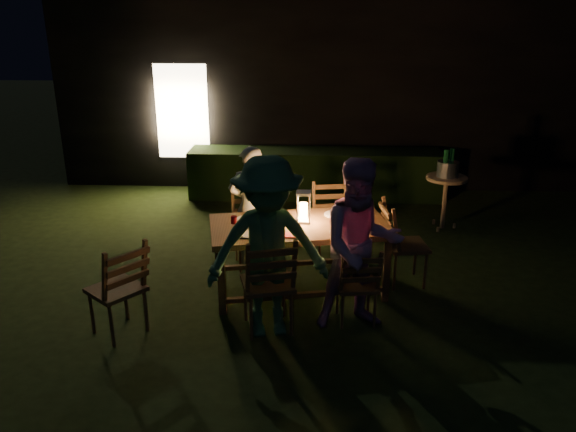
{
  "coord_description": "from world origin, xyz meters",
  "views": [
    {
      "loc": [
        -0.52,
        -5.4,
        3.0
      ],
      "look_at": [
        -0.8,
        0.56,
        0.8
      ],
      "focal_mm": 35.0,
      "sensor_mm": 36.0,
      "label": 1
    }
  ],
  "objects_px": {
    "side_table": "(446,183)",
    "bottle_bucket_a": "(445,166)",
    "person_house_side": "(251,206)",
    "lantern": "(303,209)",
    "chair_near_right": "(356,298)",
    "ice_bucket": "(448,169)",
    "dining_table": "(300,231)",
    "person_opp_right": "(361,246)",
    "bottle_bucket_b": "(451,165)",
    "chair_far_left": "(253,242)",
    "person_opp_left": "(268,249)",
    "chair_spare": "(119,305)",
    "chair_end": "(404,258)",
    "bottle_table": "(277,213)",
    "chair_far_right": "(332,237)",
    "chair_near_left": "(268,300)"
  },
  "relations": [
    {
      "from": "chair_spare",
      "to": "person_opp_left",
      "type": "relative_size",
      "value": 0.58
    },
    {
      "from": "bottle_table",
      "to": "chair_near_right",
      "type": "bearing_deg",
      "value": -36.02
    },
    {
      "from": "chair_far_left",
      "to": "person_house_side",
      "type": "distance_m",
      "value": 0.45
    },
    {
      "from": "bottle_bucket_a",
      "to": "bottle_bucket_b",
      "type": "relative_size",
      "value": 1.0
    },
    {
      "from": "dining_table",
      "to": "chair_near_right",
      "type": "height_order",
      "value": "chair_near_right"
    },
    {
      "from": "chair_end",
      "to": "lantern",
      "type": "xyz_separation_m",
      "value": [
        -1.16,
        -0.19,
        0.65
      ]
    },
    {
      "from": "person_house_side",
      "to": "person_opp_right",
      "type": "distance_m",
      "value": 1.87
    },
    {
      "from": "chair_far_left",
      "to": "chair_spare",
      "type": "bearing_deg",
      "value": 40.76
    },
    {
      "from": "person_house_side",
      "to": "person_opp_left",
      "type": "xyz_separation_m",
      "value": [
        0.33,
        -1.61,
        0.14
      ]
    },
    {
      "from": "chair_far_right",
      "to": "bottle_bucket_b",
      "type": "bearing_deg",
      "value": -154.09
    },
    {
      "from": "person_opp_right",
      "to": "side_table",
      "type": "distance_m",
      "value": 3.1
    },
    {
      "from": "lantern",
      "to": "bottle_table",
      "type": "xyz_separation_m",
      "value": [
        -0.28,
        -0.11,
        -0.02
      ]
    },
    {
      "from": "person_house_side",
      "to": "chair_far_right",
      "type": "bearing_deg",
      "value": 177.19
    },
    {
      "from": "person_opp_right",
      "to": "lantern",
      "type": "distance_m",
      "value": 0.96
    },
    {
      "from": "chair_end",
      "to": "chair_spare",
      "type": "relative_size",
      "value": 0.99
    },
    {
      "from": "chair_spare",
      "to": "ice_bucket",
      "type": "distance_m",
      "value": 4.86
    },
    {
      "from": "chair_near_right",
      "to": "ice_bucket",
      "type": "bearing_deg",
      "value": 55.22
    },
    {
      "from": "chair_near_left",
      "to": "person_opp_left",
      "type": "height_order",
      "value": "person_opp_left"
    },
    {
      "from": "dining_table",
      "to": "lantern",
      "type": "bearing_deg",
      "value": 45.0
    },
    {
      "from": "bottle_table",
      "to": "chair_near_left",
      "type": "bearing_deg",
      "value": -92.72
    },
    {
      "from": "person_house_side",
      "to": "bottle_bucket_b",
      "type": "distance_m",
      "value": 3.02
    },
    {
      "from": "person_opp_left",
      "to": "lantern",
      "type": "xyz_separation_m",
      "value": [
        0.31,
        0.95,
        0.07
      ]
    },
    {
      "from": "chair_far_right",
      "to": "chair_spare",
      "type": "bearing_deg",
      "value": 31.89
    },
    {
      "from": "dining_table",
      "to": "chair_spare",
      "type": "xyz_separation_m",
      "value": [
        -1.72,
        -0.99,
        -0.41
      ]
    },
    {
      "from": "person_house_side",
      "to": "lantern",
      "type": "height_order",
      "value": "person_house_side"
    },
    {
      "from": "chair_near_right",
      "to": "chair_far_left",
      "type": "relative_size",
      "value": 0.89
    },
    {
      "from": "chair_near_right",
      "to": "chair_far_right",
      "type": "bearing_deg",
      "value": 91.22
    },
    {
      "from": "person_house_side",
      "to": "bottle_table",
      "type": "height_order",
      "value": "person_house_side"
    },
    {
      "from": "chair_near_right",
      "to": "bottle_bucket_a",
      "type": "bearing_deg",
      "value": 55.71
    },
    {
      "from": "lantern",
      "to": "bottle_bucket_b",
      "type": "relative_size",
      "value": 1.09
    },
    {
      "from": "chair_far_left",
      "to": "chair_spare",
      "type": "relative_size",
      "value": 0.97
    },
    {
      "from": "chair_end",
      "to": "person_house_side",
      "type": "distance_m",
      "value": 1.92
    },
    {
      "from": "side_table",
      "to": "bottle_bucket_a",
      "type": "relative_size",
      "value": 2.44
    },
    {
      "from": "dining_table",
      "to": "person_opp_left",
      "type": "xyz_separation_m",
      "value": [
        -0.27,
        -0.89,
        0.17
      ]
    },
    {
      "from": "dining_table",
      "to": "ice_bucket",
      "type": "distance_m",
      "value": 2.88
    },
    {
      "from": "chair_near_right",
      "to": "side_table",
      "type": "bearing_deg",
      "value": 55.22
    },
    {
      "from": "person_opp_right",
      "to": "bottle_bucket_b",
      "type": "xyz_separation_m",
      "value": [
        1.48,
        2.79,
        0.08
      ]
    },
    {
      "from": "person_opp_left",
      "to": "ice_bucket",
      "type": "relative_size",
      "value": 5.96
    },
    {
      "from": "chair_near_right",
      "to": "ice_bucket",
      "type": "xyz_separation_m",
      "value": [
        1.44,
        2.7,
        0.62
      ]
    },
    {
      "from": "ice_bucket",
      "to": "bottle_bucket_b",
      "type": "height_order",
      "value": "bottle_bucket_b"
    },
    {
      "from": "bottle_bucket_a",
      "to": "person_opp_left",
      "type": "bearing_deg",
      "value": -128.01
    },
    {
      "from": "chair_near_left",
      "to": "lantern",
      "type": "relative_size",
      "value": 3.08
    },
    {
      "from": "lantern",
      "to": "bottle_bucket_b",
      "type": "xyz_separation_m",
      "value": [
        2.05,
        2.02,
        -0.02
      ]
    },
    {
      "from": "dining_table",
      "to": "chair_end",
      "type": "relative_size",
      "value": 2.04
    },
    {
      "from": "chair_far_right",
      "to": "lantern",
      "type": "distance_m",
      "value": 1.1
    },
    {
      "from": "bottle_table",
      "to": "side_table",
      "type": "distance_m",
      "value": 3.1
    },
    {
      "from": "chair_near_right",
      "to": "lantern",
      "type": "distance_m",
      "value": 1.14
    },
    {
      "from": "chair_far_left",
      "to": "person_opp_left",
      "type": "height_order",
      "value": "person_opp_left"
    },
    {
      "from": "person_house_side",
      "to": "bottle_bucket_b",
      "type": "height_order",
      "value": "person_house_side"
    },
    {
      "from": "chair_near_right",
      "to": "person_opp_right",
      "type": "distance_m",
      "value": 0.6
    }
  ]
}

